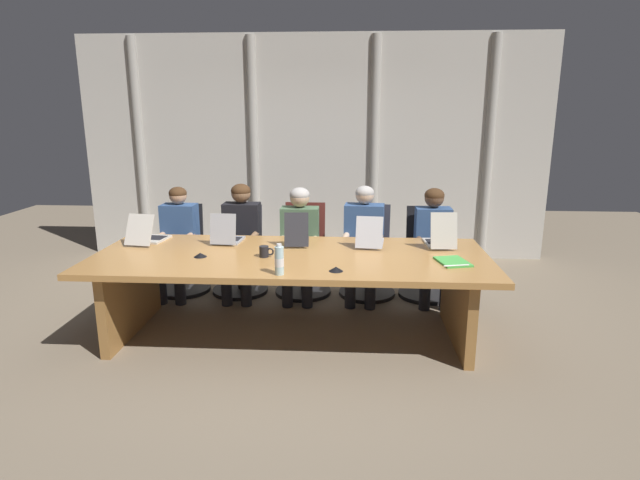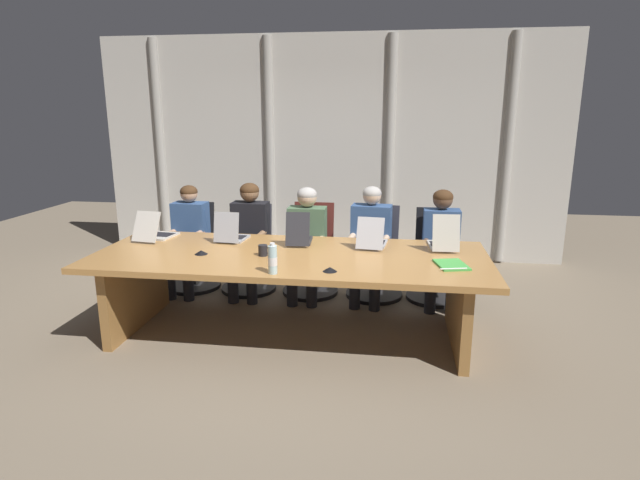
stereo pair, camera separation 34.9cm
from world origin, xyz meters
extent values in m
plane|color=#7F705B|center=(0.00, 0.00, 0.00)|extent=(12.15, 12.15, 0.00)
cube|color=#B77F42|center=(0.00, 0.00, 0.72)|extent=(3.36, 1.32, 0.05)
cube|color=black|center=(0.00, 0.00, 0.65)|extent=(2.85, 0.10, 0.06)
cube|color=olive|center=(-1.43, 0.00, 0.35)|extent=(0.08, 1.13, 0.69)
cube|color=olive|center=(1.43, 0.00, 0.35)|extent=(0.08, 1.13, 0.69)
cube|color=beige|center=(0.00, 2.63, 1.44)|extent=(6.07, 0.10, 2.87)
cylinder|color=#A39E96|center=(-2.31, 2.58, 1.44)|extent=(0.12, 0.12, 2.82)
cylinder|color=#A39E96|center=(-0.78, 2.58, 1.44)|extent=(0.12, 0.12, 2.82)
cylinder|color=#A39E96|center=(0.79, 2.58, 1.44)|extent=(0.12, 0.12, 2.82)
cylinder|color=#A39E96|center=(2.24, 2.58, 1.44)|extent=(0.12, 0.12, 2.82)
cube|color=beige|center=(-1.36, 0.43, 0.75)|extent=(0.29, 0.34, 0.02)
cube|color=black|center=(-1.36, 0.45, 0.76)|extent=(0.23, 0.20, 0.00)
cube|color=beige|center=(-1.39, 0.21, 0.89)|extent=(0.26, 0.17, 0.27)
cube|color=black|center=(-1.39, 0.21, 0.89)|extent=(0.24, 0.15, 0.24)
cube|color=#A8ADB7|center=(-0.63, 0.43, 0.75)|extent=(0.25, 0.31, 0.02)
cube|color=black|center=(-0.63, 0.45, 0.76)|extent=(0.21, 0.17, 0.00)
cube|color=#A8ADB7|center=(-0.64, 0.25, 0.90)|extent=(0.24, 0.08, 0.28)
cube|color=black|center=(-0.64, 0.26, 0.90)|extent=(0.22, 0.06, 0.25)
cube|color=#2D2D33|center=(0.01, 0.44, 0.75)|extent=(0.24, 0.34, 0.02)
cube|color=black|center=(0.01, 0.47, 0.76)|extent=(0.20, 0.19, 0.00)
cube|color=#2D2D33|center=(0.03, 0.24, 0.90)|extent=(0.22, 0.11, 0.29)
cube|color=black|center=(0.03, 0.24, 0.91)|extent=(0.20, 0.10, 0.26)
cube|color=#BCBCC1|center=(0.69, 0.43, 0.75)|extent=(0.26, 0.32, 0.02)
cube|color=black|center=(0.69, 0.45, 0.76)|extent=(0.22, 0.18, 0.00)
cube|color=#BCBCC1|center=(0.67, 0.23, 0.89)|extent=(0.25, 0.14, 0.27)
cube|color=black|center=(0.67, 0.23, 0.89)|extent=(0.22, 0.12, 0.24)
cube|color=beige|center=(1.31, 0.44, 0.75)|extent=(0.25, 0.35, 0.02)
cube|color=black|center=(1.31, 0.46, 0.76)|extent=(0.21, 0.20, 0.00)
cube|color=beige|center=(1.32, 0.23, 0.91)|extent=(0.23, 0.10, 0.31)
cube|color=black|center=(1.32, 0.23, 0.92)|extent=(0.21, 0.08, 0.28)
cube|color=black|center=(-1.33, 1.08, 0.41)|extent=(0.54, 0.54, 0.08)
cube|color=black|center=(-1.36, 1.30, 0.69)|extent=(0.44, 0.17, 0.48)
cylinder|color=#262628|center=(-1.33, 1.08, 0.21)|extent=(0.05, 0.05, 0.33)
cylinder|color=black|center=(-1.33, 1.08, 0.02)|extent=(0.60, 0.60, 0.04)
cube|color=#2D2D38|center=(-0.69, 1.08, 0.41)|extent=(0.48, 0.48, 0.08)
cube|color=#2D2D38|center=(-0.69, 1.30, 0.69)|extent=(0.43, 0.12, 0.48)
cylinder|color=#262628|center=(-0.69, 1.08, 0.21)|extent=(0.05, 0.05, 0.33)
cylinder|color=black|center=(-0.69, 1.08, 0.02)|extent=(0.60, 0.60, 0.04)
cube|color=#511E19|center=(0.00, 1.08, 0.41)|extent=(0.49, 0.49, 0.08)
cube|color=#511E19|center=(0.01, 1.30, 0.71)|extent=(0.43, 0.13, 0.51)
cylinder|color=#262628|center=(0.00, 1.08, 0.21)|extent=(0.05, 0.05, 0.33)
cylinder|color=black|center=(0.00, 1.08, 0.02)|extent=(0.60, 0.60, 0.04)
cube|color=#2D2D38|center=(0.69, 1.08, 0.41)|extent=(0.53, 0.53, 0.08)
cube|color=#2D2D38|center=(0.71, 1.30, 0.70)|extent=(0.44, 0.16, 0.50)
cylinder|color=#262628|center=(0.69, 1.08, 0.21)|extent=(0.05, 0.05, 0.33)
cylinder|color=black|center=(0.69, 1.08, 0.02)|extent=(0.60, 0.60, 0.04)
cube|color=black|center=(1.33, 1.08, 0.41)|extent=(0.48, 0.48, 0.08)
cube|color=black|center=(1.33, 1.30, 0.69)|extent=(0.43, 0.12, 0.48)
cylinder|color=#262628|center=(1.33, 1.08, 0.21)|extent=(0.05, 0.05, 0.33)
cylinder|color=black|center=(1.33, 1.08, 0.02)|extent=(0.60, 0.60, 0.04)
cube|color=#335184|center=(-1.31, 1.06, 0.71)|extent=(0.37, 0.23, 0.52)
sphere|color=tan|center=(-1.31, 1.06, 1.06)|extent=(0.18, 0.18, 0.18)
ellipsoid|color=#472D19|center=(-1.31, 1.06, 1.09)|extent=(0.19, 0.19, 0.14)
cylinder|color=#335184|center=(-1.16, 1.06, 0.78)|extent=(0.07, 0.14, 0.27)
cylinder|color=tan|center=(-1.17, 0.85, 0.66)|extent=(0.07, 0.30, 0.06)
cylinder|color=#335184|center=(-1.46, 1.07, 0.78)|extent=(0.07, 0.14, 0.27)
cylinder|color=tan|center=(-1.47, 0.86, 0.66)|extent=(0.07, 0.30, 0.06)
cylinder|color=#262833|center=(-1.22, 0.86, 0.42)|extent=(0.14, 0.40, 0.13)
cylinder|color=#262833|center=(-1.22, 0.68, 0.22)|extent=(0.11, 0.11, 0.43)
cylinder|color=#262833|center=(-1.42, 0.87, 0.42)|extent=(0.14, 0.40, 0.13)
cylinder|color=#262833|center=(-1.42, 0.69, 0.22)|extent=(0.11, 0.11, 0.43)
cube|color=black|center=(-0.64, 1.06, 0.72)|extent=(0.38, 0.22, 0.54)
sphere|color=#8C6647|center=(-0.64, 1.06, 1.09)|extent=(0.20, 0.20, 0.20)
ellipsoid|color=#472D19|center=(-0.64, 1.06, 1.12)|extent=(0.20, 0.20, 0.15)
cylinder|color=black|center=(-0.48, 1.06, 0.80)|extent=(0.07, 0.14, 0.27)
cylinder|color=#8C6647|center=(-0.48, 0.85, 0.68)|extent=(0.06, 0.30, 0.06)
cylinder|color=black|center=(-0.80, 1.06, 0.80)|extent=(0.07, 0.14, 0.27)
cylinder|color=#8C6647|center=(-0.80, 0.85, 0.68)|extent=(0.06, 0.30, 0.06)
cylinder|color=#262833|center=(-0.54, 0.86, 0.42)|extent=(0.13, 0.40, 0.13)
cylinder|color=#262833|center=(-0.54, 0.68, 0.22)|extent=(0.11, 0.11, 0.43)
cylinder|color=#262833|center=(-0.74, 0.86, 0.42)|extent=(0.13, 0.40, 0.13)
cylinder|color=#262833|center=(-0.74, 0.68, 0.22)|extent=(0.11, 0.11, 0.43)
cube|color=#4C6B4C|center=(-0.03, 1.06, 0.70)|extent=(0.40, 0.22, 0.50)
sphere|color=beige|center=(-0.03, 1.06, 1.06)|extent=(0.20, 0.20, 0.20)
ellipsoid|color=#B2ADA8|center=(-0.03, 1.06, 1.08)|extent=(0.21, 0.21, 0.15)
cylinder|color=#4C6B4C|center=(0.14, 1.06, 0.76)|extent=(0.07, 0.14, 0.27)
cylinder|color=beige|center=(0.14, 0.85, 0.64)|extent=(0.07, 0.30, 0.06)
cylinder|color=#4C6B4C|center=(-0.19, 1.06, 0.76)|extent=(0.07, 0.14, 0.27)
cylinder|color=beige|center=(-0.19, 0.85, 0.64)|extent=(0.07, 0.30, 0.06)
cylinder|color=#262833|center=(0.08, 0.86, 0.42)|extent=(0.13, 0.40, 0.13)
cylinder|color=#262833|center=(0.08, 0.68, 0.22)|extent=(0.11, 0.11, 0.43)
cylinder|color=#262833|center=(-0.12, 0.86, 0.42)|extent=(0.13, 0.40, 0.13)
cylinder|color=#262833|center=(-0.12, 0.68, 0.22)|extent=(0.11, 0.11, 0.43)
cube|color=#335184|center=(0.65, 1.06, 0.72)|extent=(0.42, 0.26, 0.54)
sphere|color=beige|center=(0.65, 1.06, 1.09)|extent=(0.19, 0.19, 0.19)
ellipsoid|color=#B2ADA8|center=(0.65, 1.06, 1.11)|extent=(0.19, 0.19, 0.14)
cylinder|color=#335184|center=(0.82, 1.05, 0.80)|extent=(0.08, 0.14, 0.27)
cylinder|color=beige|center=(0.80, 0.84, 0.68)|extent=(0.09, 0.30, 0.06)
cylinder|color=#335184|center=(0.47, 1.08, 0.80)|extent=(0.08, 0.14, 0.27)
cylinder|color=beige|center=(0.46, 0.87, 0.68)|extent=(0.09, 0.30, 0.06)
cylinder|color=#262833|center=(0.73, 0.85, 0.42)|extent=(0.17, 0.41, 0.13)
cylinder|color=#262833|center=(0.71, 0.68, 0.22)|extent=(0.11, 0.11, 0.43)
cylinder|color=#262833|center=(0.53, 0.87, 0.42)|extent=(0.17, 0.41, 0.13)
cylinder|color=#262833|center=(0.51, 0.69, 0.22)|extent=(0.11, 0.11, 0.43)
cube|color=#335184|center=(1.35, 1.06, 0.71)|extent=(0.36, 0.22, 0.51)
sphere|color=brown|center=(1.35, 1.06, 1.07)|extent=(0.20, 0.20, 0.20)
ellipsoid|color=#472D19|center=(1.35, 1.06, 1.09)|extent=(0.20, 0.20, 0.15)
cylinder|color=#335184|center=(1.50, 1.06, 0.77)|extent=(0.07, 0.14, 0.27)
cylinder|color=brown|center=(1.50, 0.85, 0.66)|extent=(0.06, 0.30, 0.06)
cylinder|color=#335184|center=(1.20, 1.06, 0.77)|extent=(0.07, 0.14, 0.27)
cylinder|color=brown|center=(1.20, 0.85, 0.66)|extent=(0.06, 0.30, 0.06)
cylinder|color=#262833|center=(1.45, 0.86, 0.42)|extent=(0.13, 0.40, 0.13)
cylinder|color=#262833|center=(1.45, 0.68, 0.22)|extent=(0.11, 0.11, 0.43)
cylinder|color=#262833|center=(1.25, 0.86, 0.42)|extent=(0.13, 0.40, 0.13)
cylinder|color=#262833|center=(1.25, 0.68, 0.22)|extent=(0.11, 0.11, 0.43)
cylinder|color=silver|center=(-0.02, -0.55, 0.85)|extent=(0.07, 0.07, 0.21)
cylinder|color=white|center=(-0.02, -0.55, 0.84)|extent=(0.07, 0.07, 0.06)
cylinder|color=white|center=(-0.02, -0.55, 0.97)|extent=(0.04, 0.04, 0.02)
cylinder|color=black|center=(-0.21, -0.09, 0.79)|extent=(0.08, 0.08, 0.09)
torus|color=black|center=(-0.16, -0.09, 0.79)|extent=(0.07, 0.01, 0.07)
cone|color=black|center=(0.40, -0.44, 0.76)|extent=(0.11, 0.11, 0.03)
cone|color=black|center=(-0.75, -0.12, 0.76)|extent=(0.11, 0.11, 0.03)
cube|color=#4CB74C|center=(1.33, -0.16, 0.75)|extent=(0.28, 0.34, 0.02)
cylinder|color=silver|center=(1.33, -0.30, 0.76)|extent=(0.21, 0.06, 0.01)
camera|label=1|loc=(0.51, -4.21, 1.94)|focal=29.07mm
camera|label=2|loc=(0.86, -4.18, 1.94)|focal=29.07mm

